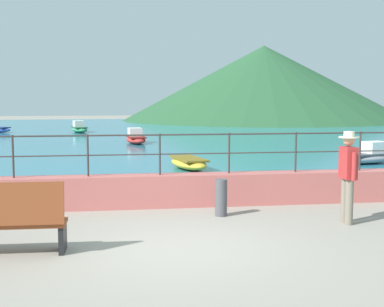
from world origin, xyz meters
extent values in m
plane|color=gray|center=(0.00, 0.00, 0.00)|extent=(120.00, 120.00, 0.00)
cube|color=#BC605B|center=(0.00, 3.20, 0.35)|extent=(20.00, 0.56, 0.70)
cylinder|color=#383330|center=(-3.07, 3.20, 1.15)|extent=(0.04, 0.04, 0.90)
cylinder|color=#383330|center=(-1.53, 3.20, 1.15)|extent=(0.04, 0.04, 0.90)
cylinder|color=#383330|center=(0.00, 3.20, 1.15)|extent=(0.04, 0.04, 0.90)
cylinder|color=#383330|center=(1.53, 3.20, 1.15)|extent=(0.04, 0.04, 0.90)
cylinder|color=#383330|center=(3.07, 3.20, 1.15)|extent=(0.04, 0.04, 0.90)
cylinder|color=#383330|center=(4.60, 3.20, 1.15)|extent=(0.04, 0.04, 0.90)
cylinder|color=#383330|center=(0.00, 3.20, 1.57)|extent=(18.40, 0.04, 0.04)
cylinder|color=#383330|center=(0.00, 3.20, 1.15)|extent=(18.40, 0.03, 0.03)
cube|color=teal|center=(0.00, 25.84, 0.03)|extent=(64.00, 44.32, 0.06)
cone|color=#285633|center=(14.05, 44.26, 3.73)|extent=(28.52, 28.52, 7.46)
cone|color=#285633|center=(14.59, 45.49, 3.42)|extent=(20.62, 20.62, 6.85)
cube|color=brown|center=(-2.58, 0.03, 0.46)|extent=(1.71, 0.56, 0.06)
cube|color=brown|center=(-2.59, -0.19, 0.81)|extent=(1.70, 0.19, 0.64)
cube|color=black|center=(-1.79, 0.01, 0.22)|extent=(0.09, 0.47, 0.43)
cylinder|color=slate|center=(3.36, 1.01, 0.43)|extent=(0.15, 0.15, 0.86)
cylinder|color=slate|center=(3.35, 1.19, 0.43)|extent=(0.15, 0.15, 0.86)
cube|color=#B22D2D|center=(3.35, 1.10, 1.16)|extent=(0.23, 0.37, 0.60)
cylinder|color=#B22D2D|center=(3.36, 0.86, 1.12)|extent=(0.09, 0.09, 0.52)
cylinder|color=#B22D2D|center=(3.35, 1.34, 1.12)|extent=(0.09, 0.09, 0.52)
sphere|color=tan|center=(3.35, 1.10, 1.59)|extent=(0.22, 0.22, 0.22)
cylinder|color=beige|center=(3.35, 1.10, 1.64)|extent=(0.38, 0.38, 0.02)
cylinder|color=beige|center=(3.35, 1.10, 1.70)|extent=(0.20, 0.20, 0.10)
cylinder|color=#4C4C51|center=(1.13, 2.08, 0.37)|extent=(0.24, 0.24, 0.74)
ellipsoid|color=gold|center=(1.41, 8.74, 0.24)|extent=(1.34, 2.43, 0.36)
cube|color=brown|center=(1.41, 8.74, 0.39)|extent=(1.12, 1.96, 0.06)
ellipsoid|color=#338C59|center=(-3.19, 27.31, 0.24)|extent=(1.45, 2.45, 0.36)
cube|color=#1C4D31|center=(-3.19, 27.31, 0.39)|extent=(1.20, 1.97, 0.06)
cube|color=silver|center=(-3.25, 27.55, 0.62)|extent=(0.81, 0.93, 0.40)
ellipsoid|color=gray|center=(7.87, 9.21, 0.24)|extent=(2.46, 1.49, 0.36)
cube|color=#4D4D51|center=(7.87, 9.21, 0.39)|extent=(1.98, 1.24, 0.06)
cube|color=silver|center=(8.11, 9.28, 0.62)|extent=(0.94, 0.82, 0.40)
ellipsoid|color=red|center=(0.12, 18.47, 0.24)|extent=(1.18, 2.39, 0.36)
cube|color=maroon|center=(0.12, 18.47, 0.39)|extent=(0.99, 1.92, 0.06)
cube|color=silver|center=(0.08, 18.72, 0.62)|extent=(0.72, 0.87, 0.40)
camera|label=1|loc=(-0.99, -8.28, 2.39)|focal=49.99mm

